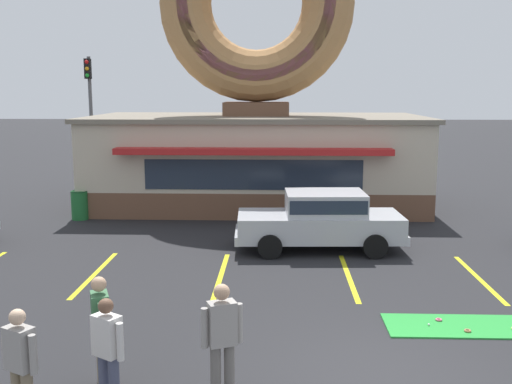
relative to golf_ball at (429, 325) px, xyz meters
name	(u,v)px	position (x,y,z in m)	size (l,w,h in m)	color
ground_plane	(382,379)	(-1.20, -2.03, -0.05)	(160.00, 160.00, 0.00)	#232326
donut_shop_building	(256,105)	(-3.62, 11.91, 3.69)	(12.30, 6.75, 10.96)	brown
putting_mat	(487,327)	(1.08, 0.04, -0.04)	(3.73, 1.11, 0.03)	green
mini_donut_mid_centre	(439,320)	(0.25, 0.26, 0.00)	(0.13, 0.13, 0.04)	#D8667F
mini_donut_mid_right	(468,331)	(0.63, -0.25, 0.00)	(0.13, 0.13, 0.04)	#A5724C
golf_ball	(429,325)	(0.00, 0.00, 0.00)	(0.04, 0.04, 0.04)	white
car_silver	(321,218)	(-1.62, 5.36, 0.82)	(4.63, 2.13, 1.60)	#B2B5BA
pedestrian_blue_sweater_man	(108,349)	(-5.08, -3.02, 0.82)	(0.52, 0.41, 1.58)	#474C66
pedestrian_hooded_kid	(101,326)	(-5.36, -2.40, 0.88)	(0.36, 0.56, 1.67)	#7F7056
pedestrian_leather_jacket_man	(20,362)	(-6.08, -3.49, 0.82)	(0.54, 0.39, 1.59)	#7F7056
pedestrian_clipboard_woman	(222,337)	(-3.55, -2.78, 0.90)	(0.56, 0.37, 1.71)	slate
trash_bin	(80,205)	(-9.46, 8.97, 0.45)	(0.57, 0.57, 0.97)	#1E662D
traffic_light_pole	(90,103)	(-11.44, 16.86, 3.66)	(0.28, 0.47, 5.80)	#595B60
parking_stripe_left	(95,274)	(-7.12, 2.97, -0.05)	(0.12, 3.60, 0.01)	yellow
parking_stripe_mid_left	(221,275)	(-4.12, 2.97, -0.05)	(0.12, 3.60, 0.01)	yellow
parking_stripe_centre	(349,277)	(-1.12, 2.97, -0.05)	(0.12, 3.60, 0.01)	yellow
parking_stripe_mid_right	(479,278)	(1.88, 2.97, -0.05)	(0.12, 3.60, 0.01)	yellow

